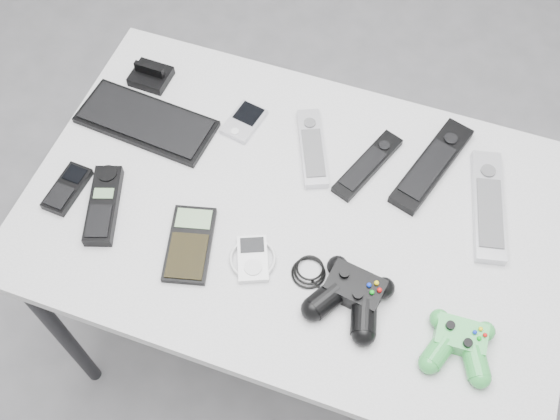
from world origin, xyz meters
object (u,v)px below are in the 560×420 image
(desk, at_px, (297,226))
(remote_silver_a, at_px, (312,147))
(remote_black_b, at_px, (432,165))
(mobile_phone, at_px, (67,188))
(remote_black_a, at_px, (368,165))
(pda_keyboard, at_px, (146,121))
(calculator, at_px, (190,244))
(pda, at_px, (244,121))
(controller_black, at_px, (351,294))
(mp3_player, at_px, (253,259))
(cordless_handset, at_px, (103,205))
(controller_green, at_px, (460,343))
(remote_silver_b, at_px, (488,205))

(desk, bearing_deg, remote_silver_a, 97.15)
(remote_black_b, relative_size, mobile_phone, 2.16)
(remote_black_b, bearing_deg, remote_black_a, -144.06)
(pda_keyboard, relative_size, calculator, 1.81)
(pda, relative_size, remote_silver_a, 0.51)
(pda_keyboard, bearing_deg, controller_black, -20.22)
(remote_silver_a, xyz_separation_m, mp3_player, (-0.03, -0.28, -0.00))
(cordless_handset, bearing_deg, desk, 0.08)
(desk, xyz_separation_m, controller_green, (0.35, -0.17, 0.08))
(mp3_player, relative_size, controller_green, 0.71)
(desk, xyz_separation_m, pda, (-0.18, 0.17, 0.07))
(calculator, xyz_separation_m, controller_green, (0.52, -0.03, 0.01))
(remote_silver_a, distance_m, remote_black_b, 0.25)
(remote_black_b, xyz_separation_m, mp3_player, (-0.27, -0.32, -0.00))
(pda_keyboard, xyz_separation_m, remote_black_b, (0.60, 0.09, 0.00))
(calculator, bearing_deg, remote_silver_a, 48.40)
(remote_black_b, height_order, controller_black, controller_black)
(pda_keyboard, height_order, calculator, pda_keyboard)
(pda, xyz_separation_m, cordless_handset, (-0.18, -0.29, 0.01))
(mobile_phone, bearing_deg, calculator, -3.06)
(controller_black, bearing_deg, mp3_player, -175.81)
(pda_keyboard, xyz_separation_m, mobile_phone, (-0.08, -0.21, 0.00))
(pda_keyboard, distance_m, pda, 0.21)
(remote_silver_b, xyz_separation_m, controller_black, (-0.20, -0.28, 0.01))
(pda_keyboard, xyz_separation_m, remote_black_a, (0.48, 0.05, 0.00))
(controller_green, bearing_deg, pda, 144.72)
(cordless_handset, height_order, calculator, cordless_handset)
(remote_silver_a, bearing_deg, controller_green, -64.39)
(controller_black, bearing_deg, cordless_handset, -174.29)
(mp3_player, distance_m, controller_black, 0.20)
(remote_silver_b, distance_m, calculator, 0.59)
(remote_silver_a, xyz_separation_m, remote_black_b, (0.24, 0.04, 0.00))
(mobile_phone, distance_m, mp3_player, 0.41)
(pda_keyboard, bearing_deg, remote_silver_a, 12.95)
(pda, xyz_separation_m, controller_black, (0.33, -0.31, 0.02))
(pda, distance_m, controller_green, 0.63)
(remote_black_a, relative_size, calculator, 1.17)
(pda, relative_size, remote_black_b, 0.40)
(remote_silver_a, height_order, controller_green, controller_green)
(mp3_player, height_order, controller_black, controller_black)
(remote_silver_b, height_order, mp3_player, remote_silver_b)
(pda, relative_size, controller_green, 0.73)
(mobile_phone, bearing_deg, remote_black_a, 28.46)
(pda_keyboard, distance_m, calculator, 0.32)
(remote_silver_b, distance_m, mobile_phone, 0.84)
(pda_keyboard, relative_size, remote_silver_a, 1.52)
(cordless_handset, bearing_deg, calculator, -24.90)
(remote_black_b, distance_m, cordless_handset, 0.67)
(desk, xyz_separation_m, remote_silver_b, (0.35, 0.13, 0.07))
(remote_black_b, height_order, remote_silver_b, remote_silver_b)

